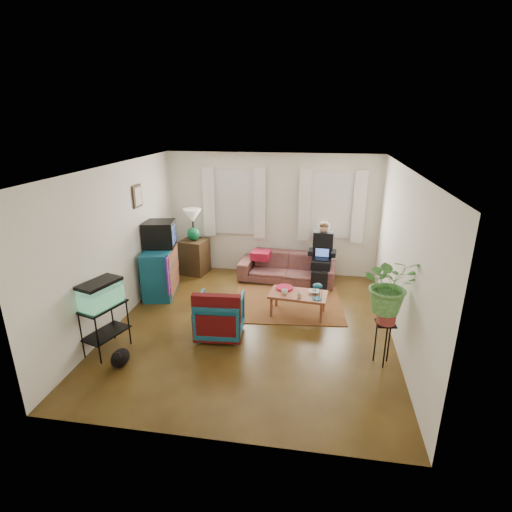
% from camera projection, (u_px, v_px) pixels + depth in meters
% --- Properties ---
extents(floor, '(4.50, 5.00, 0.01)m').
position_uv_depth(floor, '(252.00, 326.00, 6.65)').
color(floor, '#4F2B14').
rests_on(floor, ground).
extents(ceiling, '(4.50, 5.00, 0.01)m').
position_uv_depth(ceiling, '(252.00, 168.00, 5.78)').
color(ceiling, white).
rests_on(ceiling, wall_back).
extents(wall_back, '(4.50, 0.01, 2.60)m').
position_uv_depth(wall_back, '(272.00, 215.00, 8.54)').
color(wall_back, silver).
rests_on(wall_back, floor).
extents(wall_front, '(4.50, 0.01, 2.60)m').
position_uv_depth(wall_front, '(209.00, 335.00, 3.89)').
color(wall_front, silver).
rests_on(wall_front, floor).
extents(wall_left, '(0.01, 5.00, 2.60)m').
position_uv_depth(wall_left, '(117.00, 245.00, 6.55)').
color(wall_left, silver).
rests_on(wall_left, floor).
extents(wall_right, '(0.01, 5.00, 2.60)m').
position_uv_depth(wall_right, '(402.00, 260.00, 5.88)').
color(wall_right, silver).
rests_on(wall_right, floor).
extents(window_left, '(1.08, 0.04, 1.38)m').
position_uv_depth(window_left, '(235.00, 202.00, 8.56)').
color(window_left, white).
rests_on(window_left, wall_back).
extents(window_right, '(1.08, 0.04, 1.38)m').
position_uv_depth(window_right, '(332.00, 206.00, 8.25)').
color(window_right, white).
rests_on(window_right, wall_back).
extents(curtains_left, '(1.36, 0.06, 1.50)m').
position_uv_depth(curtains_left, '(234.00, 203.00, 8.48)').
color(curtains_left, white).
rests_on(curtains_left, wall_back).
extents(curtains_right, '(1.36, 0.06, 1.50)m').
position_uv_depth(curtains_right, '(332.00, 206.00, 8.18)').
color(curtains_right, white).
rests_on(curtains_right, wall_back).
extents(picture_frame, '(0.04, 0.32, 0.40)m').
position_uv_depth(picture_frame, '(138.00, 196.00, 7.12)').
color(picture_frame, '#3D2616').
rests_on(picture_frame, wall_left).
extents(area_rug, '(2.15, 1.79, 0.01)m').
position_uv_depth(area_rug, '(287.00, 304.00, 7.42)').
color(area_rug, '#612A1B').
rests_on(area_rug, floor).
extents(sofa, '(2.04, 0.94, 0.78)m').
position_uv_depth(sofa, '(287.00, 263.00, 8.37)').
color(sofa, brown).
rests_on(sofa, floor).
extents(seated_person, '(0.54, 0.65, 1.18)m').
position_uv_depth(seated_person, '(322.00, 257.00, 8.14)').
color(seated_person, black).
rests_on(seated_person, sofa).
extents(side_table, '(0.61, 0.61, 0.76)m').
position_uv_depth(side_table, '(195.00, 257.00, 8.77)').
color(side_table, '#402118').
rests_on(side_table, floor).
extents(table_lamp, '(0.46, 0.46, 0.70)m').
position_uv_depth(table_lamp, '(193.00, 226.00, 8.53)').
color(table_lamp, white).
rests_on(table_lamp, side_table).
extents(dresser, '(0.69, 1.11, 0.93)m').
position_uv_depth(dresser, '(160.00, 271.00, 7.75)').
color(dresser, '#104D62').
rests_on(dresser, floor).
extents(crt_tv, '(0.65, 0.61, 0.50)m').
position_uv_depth(crt_tv, '(159.00, 234.00, 7.61)').
color(crt_tv, black).
rests_on(crt_tv, dresser).
extents(aquarium_stand, '(0.56, 0.74, 0.74)m').
position_uv_depth(aquarium_stand, '(106.00, 329.00, 5.84)').
color(aquarium_stand, black).
rests_on(aquarium_stand, floor).
extents(aquarium, '(0.50, 0.68, 0.39)m').
position_uv_depth(aquarium, '(101.00, 294.00, 5.65)').
color(aquarium, '#7FD899').
rests_on(aquarium, aquarium_stand).
extents(black_cat, '(0.30, 0.40, 0.30)m').
position_uv_depth(black_cat, '(120.00, 356.00, 5.56)').
color(black_cat, black).
rests_on(black_cat, floor).
extents(armchair, '(0.75, 0.71, 0.73)m').
position_uv_depth(armchair, '(220.00, 314.00, 6.28)').
color(armchair, '#104C61').
rests_on(armchair, floor).
extents(serape_throw, '(0.74, 0.22, 0.60)m').
position_uv_depth(serape_throw, '(216.00, 314.00, 5.97)').
color(serape_throw, '#9E0A0A').
rests_on(serape_throw, armchair).
extents(coffee_table, '(1.03, 0.64, 0.41)m').
position_uv_depth(coffee_table, '(298.00, 304.00, 6.97)').
color(coffee_table, brown).
rests_on(coffee_table, floor).
extents(cup_a, '(0.12, 0.12, 0.09)m').
position_uv_depth(cup_a, '(285.00, 292.00, 6.86)').
color(cup_a, white).
rests_on(cup_a, coffee_table).
extents(cup_b, '(0.10, 0.10, 0.08)m').
position_uv_depth(cup_b, '(299.00, 295.00, 6.73)').
color(cup_b, beige).
rests_on(cup_b, coffee_table).
extents(bowl, '(0.21, 0.21, 0.05)m').
position_uv_depth(bowl, '(314.00, 292.00, 6.91)').
color(bowl, white).
rests_on(bowl, coffee_table).
extents(snack_tray, '(0.33, 0.33, 0.04)m').
position_uv_depth(snack_tray, '(285.00, 288.00, 7.08)').
color(snack_tray, '#B21414').
rests_on(snack_tray, coffee_table).
extents(birdcage, '(0.18, 0.18, 0.29)m').
position_uv_depth(birdcage, '(317.00, 291.00, 6.65)').
color(birdcage, '#115B6B').
rests_on(birdcage, coffee_table).
extents(plant_stand, '(0.30, 0.30, 0.64)m').
position_uv_depth(plant_stand, '(383.00, 343.00, 5.56)').
color(plant_stand, black).
rests_on(plant_stand, floor).
extents(potted_plant, '(0.80, 0.71, 0.82)m').
position_uv_depth(potted_plant, '(389.00, 293.00, 5.30)').
color(potted_plant, '#599947').
rests_on(potted_plant, plant_stand).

